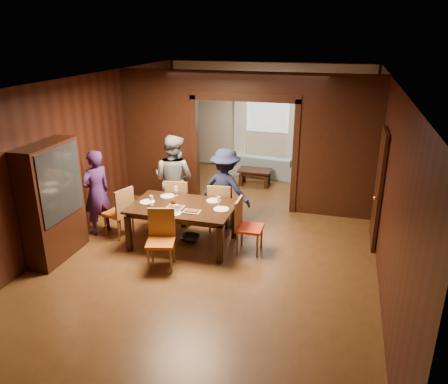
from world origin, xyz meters
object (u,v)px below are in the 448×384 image
(person_grey, at_px, (174,179))
(coffee_table, at_px, (255,177))
(chair_far_l, at_px, (179,202))
(chair_right, at_px, (250,226))
(chair_left, at_px, (118,211))
(person_navy, at_px, (226,189))
(sofa, at_px, (265,165))
(person_purple, at_px, (96,193))
(hutch, at_px, (53,202))
(dining_table, at_px, (183,225))
(chair_near, at_px, (161,241))
(chair_far_r, at_px, (221,206))

(person_grey, bearing_deg, coffee_table, -101.36)
(coffee_table, height_order, chair_far_l, chair_far_l)
(chair_right, bearing_deg, chair_left, 90.63)
(chair_left, distance_m, chair_far_l, 1.21)
(person_navy, xyz_separation_m, coffee_table, (0.05, 2.59, -0.60))
(person_grey, distance_m, sofa, 3.70)
(person_purple, distance_m, coffee_table, 4.23)
(hutch, bearing_deg, sofa, 64.04)
(chair_left, bearing_deg, hutch, -12.27)
(person_navy, xyz_separation_m, dining_table, (-0.54, -0.94, -0.42))
(coffee_table, xyz_separation_m, hutch, (-2.49, -4.52, 0.80))
(dining_table, xyz_separation_m, chair_far_l, (-0.37, 0.80, 0.10))
(person_grey, height_order, person_navy, person_grey)
(person_purple, bearing_deg, person_grey, 150.61)
(chair_right, bearing_deg, chair_far_l, 64.85)
(person_navy, distance_m, chair_left, 2.08)
(chair_left, bearing_deg, person_navy, 134.79)
(person_grey, distance_m, chair_right, 1.99)
(chair_near, distance_m, hutch, 1.93)
(person_purple, distance_m, person_grey, 1.50)
(dining_table, distance_m, chair_far_r, 0.93)
(chair_near, bearing_deg, coffee_table, 67.09)
(sofa, distance_m, dining_table, 4.41)
(chair_far_l, bearing_deg, hutch, 42.06)
(coffee_table, relative_size, chair_far_r, 0.82)
(person_grey, bearing_deg, person_navy, -167.38)
(chair_far_l, bearing_deg, chair_right, 147.35)
(person_grey, distance_m, hutch, 2.36)
(person_grey, height_order, chair_left, person_grey)
(person_navy, relative_size, dining_table, 0.87)
(person_navy, height_order, dining_table, person_navy)
(chair_left, bearing_deg, person_grey, 157.19)
(person_grey, distance_m, person_navy, 1.06)
(chair_far_l, height_order, chair_far_r, same)
(person_grey, bearing_deg, chair_far_l, 152.68)
(chair_left, height_order, chair_far_l, same)
(dining_table, distance_m, coffee_table, 3.58)
(dining_table, xyz_separation_m, hutch, (-1.91, -0.99, 0.62))
(chair_far_r, relative_size, chair_near, 1.00)
(coffee_table, distance_m, chair_left, 3.99)
(person_purple, xyz_separation_m, chair_left, (0.42, -0.01, -0.33))
(person_purple, xyz_separation_m, dining_table, (1.73, -0.03, -0.44))
(person_purple, xyz_separation_m, person_grey, (1.21, 0.88, 0.08))
(chair_near, bearing_deg, person_navy, 57.32)
(dining_table, height_order, chair_near, chair_near)
(person_navy, distance_m, sofa, 3.46)
(sofa, relative_size, hutch, 1.00)
(chair_far_r, bearing_deg, chair_left, 16.15)
(person_navy, distance_m, dining_table, 1.16)
(coffee_table, xyz_separation_m, chair_left, (-1.89, -3.50, 0.28))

